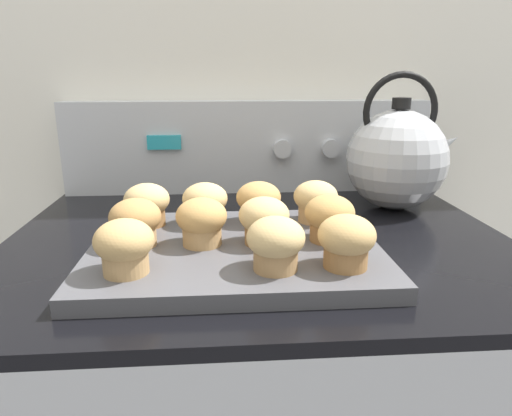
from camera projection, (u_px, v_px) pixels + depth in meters
The scene contains 15 objects.
wall_back at pixel (246, 40), 0.96m from camera, with size 8.00×0.05×2.40m.
control_panel at pixel (248, 147), 0.98m from camera, with size 0.77×0.07×0.19m.
muffin_pan at pixel (235, 251), 0.63m from camera, with size 0.39×0.30×0.02m.
muffin_r0_c0 at pixel (124, 246), 0.52m from camera, with size 0.07×0.07×0.07m.
muffin_r0_c2 at pixel (276, 243), 0.53m from camera, with size 0.07×0.07×0.07m.
muffin_r0_c3 at pixel (346, 240), 0.54m from camera, with size 0.07×0.07×0.07m.
muffin_r1_c0 at pixel (135, 222), 0.61m from camera, with size 0.07×0.07×0.07m.
muffin_r1_c1 at pixel (202, 221), 0.61m from camera, with size 0.07×0.07×0.07m.
muffin_r1_c2 at pixel (266, 220), 0.62m from camera, with size 0.07×0.07×0.07m.
muffin_r1_c3 at pixel (329, 217), 0.63m from camera, with size 0.07×0.07×0.07m.
muffin_r2_c0 at pixel (147, 204), 0.69m from camera, with size 0.07×0.07×0.07m.
muffin_r2_c1 at pixel (205, 203), 0.70m from camera, with size 0.07×0.07×0.07m.
muffin_r2_c2 at pixel (262, 202), 0.71m from camera, with size 0.07×0.07×0.07m.
muffin_r2_c3 at pixel (316, 200), 0.71m from camera, with size 0.07×0.07×0.07m.
tea_kettle at pixel (397, 158), 0.84m from camera, with size 0.22×0.18×0.25m.
Camera 1 is at (-0.05, -0.35, 1.13)m, focal length 32.00 mm.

